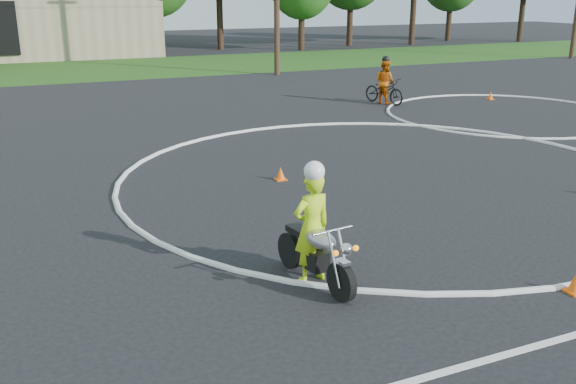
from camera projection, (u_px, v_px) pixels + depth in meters
name	position (u px, v px, depth m)	size (l,w,h in m)	color
ground	(471.00, 217.00, 12.06)	(120.00, 120.00, 0.00)	black
grass_strip	(152.00, 67.00, 35.57)	(120.00, 10.00, 0.02)	#1E4714
course_markings	(428.00, 154.00, 16.69)	(19.05, 19.05, 0.12)	silver
primary_motorcycle	(316.00, 253.00, 9.19)	(0.65, 1.87, 0.98)	black
rider_primary_grp	(312.00, 224.00, 9.18)	(0.65, 0.48, 1.82)	#B8E618
rider_second_grp	(385.00, 87.00, 23.97)	(1.12, 1.95, 1.77)	black
traffic_cones	(512.00, 145.00, 17.10)	(15.10, 13.96, 0.30)	#FF5D0D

